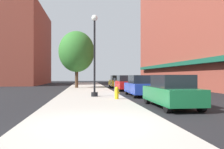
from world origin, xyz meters
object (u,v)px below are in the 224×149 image
fire_hydrant (117,93)px  tree_near (77,52)px  car_green (171,92)px  parking_meter_near (115,84)px  lamppost (95,54)px  car_yellow (117,82)px  car_red (125,83)px  car_blue (140,86)px

fire_hydrant → tree_near: bearing=102.3°
car_green → parking_meter_near: bearing=104.3°
lamppost → fire_hydrant: size_ratio=7.47×
car_yellow → car_green: bearing=-90.5°
fire_hydrant → tree_near: tree_near is taller
lamppost → car_red: 8.93m
tree_near → car_red: 7.81m
parking_meter_near → fire_hydrant: bearing=-95.5°
fire_hydrant → car_green: 4.08m
car_yellow → parking_meter_near: bearing=-99.7°
car_blue → car_yellow: same height
car_green → car_blue: size_ratio=1.00×
car_blue → car_red: size_ratio=1.00×
car_yellow → tree_near: bearing=-161.4°
car_blue → car_red: 6.71m
lamppost → parking_meter_near: 3.34m
fire_hydrant → car_blue: size_ratio=0.18×
car_yellow → lamppost: bearing=-105.2°
lamppost → fire_hydrant: (1.34, -1.98, -2.68)m
fire_hydrant → car_yellow: 16.03m
tree_near → car_green: tree_near is taller
tree_near → car_red: bearing=-38.3°
lamppost → car_green: 6.89m
parking_meter_near → car_yellow: car_yellow is taller
fire_hydrant → car_green: bearing=-55.4°
tree_near → car_green: (5.36, -17.35, -3.79)m
fire_hydrant → parking_meter_near: size_ratio=0.60×
fire_hydrant → car_red: bearing=76.7°
car_blue → car_green: bearing=-90.9°
car_yellow → fire_hydrant: bearing=-98.8°
parking_meter_near → car_green: bearing=-74.7°
fire_hydrant → car_red: size_ratio=0.18×
parking_meter_near → car_green: car_green is taller
tree_near → car_yellow: (5.36, 1.86, -3.79)m
parking_meter_near → car_green: size_ratio=0.30×
tree_near → car_green: 18.55m
lamppost → car_yellow: size_ratio=1.37×
lamppost → car_blue: bearing=16.5°
parking_meter_near → car_blue: bearing=-20.2°
car_blue → car_yellow: bearing=89.1°
lamppost → car_red: size_ratio=1.37×
lamppost → parking_meter_near: lamppost is taller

